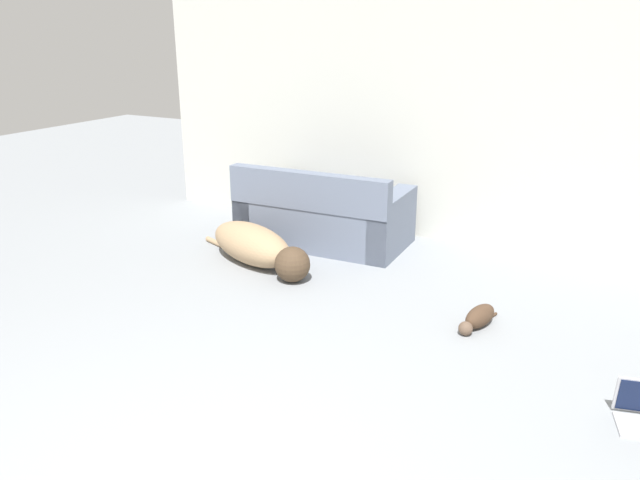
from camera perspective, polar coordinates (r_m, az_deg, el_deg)
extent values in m
cube|color=beige|center=(6.27, 13.67, 10.82)|extent=(7.11, 0.06, 2.54)
cube|color=slate|center=(6.36, 0.42, 1.77)|extent=(1.68, 0.92, 0.45)
cube|color=slate|center=(5.92, -1.14, 4.51)|extent=(1.66, 0.19, 0.36)
cube|color=slate|center=(6.07, 6.64, 1.49)|extent=(0.23, 0.88, 0.59)
cube|color=slate|center=(6.67, -5.23, 3.16)|extent=(0.23, 0.88, 0.59)
ellipsoid|color=#A38460|center=(5.85, -6.29, -0.34)|extent=(1.14, 0.79, 0.36)
sphere|color=#493726|center=(5.39, -2.54, -2.24)|extent=(0.40, 0.40, 0.31)
cylinder|color=#A38460|center=(6.42, -9.62, -0.17)|extent=(0.26, 0.14, 0.05)
ellipsoid|color=#473323|center=(4.78, 14.41, -6.76)|extent=(0.23, 0.36, 0.16)
sphere|color=brown|center=(4.64, 13.17, -7.88)|extent=(0.13, 0.13, 0.10)
cylinder|color=#473323|center=(4.98, 15.56, -6.65)|extent=(0.05, 0.09, 0.02)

